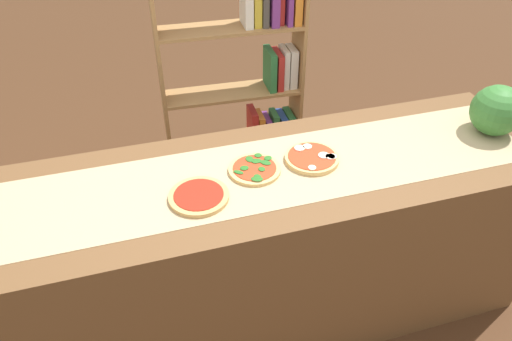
{
  "coord_description": "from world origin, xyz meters",
  "views": [
    {
      "loc": [
        -0.46,
        -1.55,
        2.16
      ],
      "look_at": [
        0.0,
        0.0,
        0.93
      ],
      "focal_mm": 34.12,
      "sensor_mm": 36.0,
      "label": 1
    }
  ],
  "objects_px": {
    "pizza_mozzarella_2": "(312,158)",
    "watermelon": "(497,111)",
    "pizza_plain_0": "(199,196)",
    "pizza_spinach_1": "(255,169)",
    "bookshelf": "(252,90)"
  },
  "relations": [
    {
      "from": "pizza_spinach_1",
      "to": "watermelon",
      "type": "xyz_separation_m",
      "value": [
        1.16,
        -0.03,
        0.11
      ]
    },
    {
      "from": "pizza_plain_0",
      "to": "pizza_mozzarella_2",
      "type": "relative_size",
      "value": 1.02
    },
    {
      "from": "pizza_plain_0",
      "to": "pizza_spinach_1",
      "type": "relative_size",
      "value": 1.08
    },
    {
      "from": "pizza_plain_0",
      "to": "watermelon",
      "type": "bearing_deg",
      "value": 3.37
    },
    {
      "from": "pizza_mozzarella_2",
      "to": "watermelon",
      "type": "height_order",
      "value": "watermelon"
    },
    {
      "from": "pizza_mozzarella_2",
      "to": "watermelon",
      "type": "bearing_deg",
      "value": -1.74
    },
    {
      "from": "pizza_mozzarella_2",
      "to": "watermelon",
      "type": "xyz_separation_m",
      "value": [
        0.9,
        -0.03,
        0.1
      ]
    },
    {
      "from": "pizza_spinach_1",
      "to": "pizza_mozzarella_2",
      "type": "bearing_deg",
      "value": 0.48
    },
    {
      "from": "pizza_plain_0",
      "to": "pizza_spinach_1",
      "type": "xyz_separation_m",
      "value": [
        0.26,
        0.11,
        -0.0
      ]
    },
    {
      "from": "pizza_plain_0",
      "to": "pizza_spinach_1",
      "type": "bearing_deg",
      "value": 22.54
    },
    {
      "from": "pizza_plain_0",
      "to": "pizza_mozzarella_2",
      "type": "bearing_deg",
      "value": 11.96
    },
    {
      "from": "watermelon",
      "to": "pizza_plain_0",
      "type": "bearing_deg",
      "value": -176.63
    },
    {
      "from": "pizza_mozzarella_2",
      "to": "pizza_spinach_1",
      "type": "bearing_deg",
      "value": -179.52
    },
    {
      "from": "pizza_mozzarella_2",
      "to": "watermelon",
      "type": "relative_size",
      "value": 1.0
    },
    {
      "from": "pizza_spinach_1",
      "to": "bookshelf",
      "type": "height_order",
      "value": "bookshelf"
    }
  ]
}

